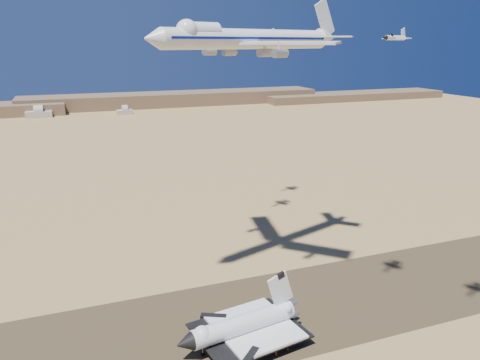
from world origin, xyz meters
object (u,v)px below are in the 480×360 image
object	(u,v)px
carrier_747	(245,39)
crew_b	(276,353)
crew_c	(288,350)
chase_jet_d	(250,38)
chase_jet_e	(265,34)
shuttle	(242,326)
chase_jet_a	(395,38)
crew_a	(275,343)

from	to	relation	value
carrier_747	crew_b	size ratio (longest dim) A/B	46.30
crew_c	chase_jet_d	xyz separation A→B (m)	(24.96, 93.17, 87.60)
chase_jet_e	crew_b	bearing A→B (deg)	-129.12
shuttle	chase_jet_a	bearing A→B (deg)	-10.76
crew_a	chase_jet_d	size ratio (longest dim) A/B	0.13
carrier_747	chase_jet_d	distance (m)	50.46
chase_jet_e	chase_jet_a	bearing A→B (deg)	-111.64
chase_jet_d	carrier_747	bearing A→B (deg)	-139.70
shuttle	crew_a	size ratio (longest dim) A/B	21.27
shuttle	chase_jet_e	xyz separation A→B (m)	(52.12, 106.29, 85.12)
crew_b	chase_jet_e	size ratio (longest dim) A/B	0.12
carrier_747	crew_a	bearing A→B (deg)	-117.88
crew_c	chase_jet_d	world-z (taller)	chase_jet_d
crew_b	chase_jet_e	world-z (taller)	chase_jet_e
shuttle	chase_jet_d	bearing A→B (deg)	57.89
crew_b	chase_jet_a	size ratio (longest dim) A/B	0.13
carrier_747	chase_jet_d	world-z (taller)	carrier_747
chase_jet_a	chase_jet_d	bearing A→B (deg)	69.24
crew_a	chase_jet_d	bearing A→B (deg)	-18.54
shuttle	crew_a	bearing A→B (deg)	-40.08
shuttle	crew_c	world-z (taller)	shuttle
crew_b	chase_jet_d	size ratio (longest dim) A/B	0.12
crew_c	chase_jet_a	xyz separation A→B (m)	(33.98, 7.81, 87.04)
chase_jet_d	chase_jet_e	xyz separation A→B (m)	(16.41, 22.23, 2.06)
chase_jet_a	chase_jet_d	size ratio (longest dim) A/B	0.89
carrier_747	chase_jet_a	size ratio (longest dim) A/B	6.13
shuttle	crew_c	xyz separation A→B (m)	(10.75, -9.11, -4.54)
crew_c	chase_jet_d	bearing A→B (deg)	-69.79
crew_c	chase_jet_e	size ratio (longest dim) A/B	0.11
crew_a	chase_jet_a	xyz separation A→B (m)	(36.30, 3.77, 86.86)
crew_a	carrier_747	bearing A→B (deg)	-10.76
chase_jet_a	chase_jet_e	world-z (taller)	chase_jet_e
crew_c	chase_jet_e	bearing A→B (deg)	-74.51
crew_b	chase_jet_e	distance (m)	153.29
chase_jet_e	shuttle	bearing A→B (deg)	-133.83
crew_c	crew_b	bearing A→B (deg)	41.21
crew_c	chase_jet_d	distance (m)	130.29
shuttle	crew_b	distance (m)	12.47
carrier_747	crew_c	distance (m)	98.89
crew_b	chase_jet_a	bearing A→B (deg)	-101.43
crew_b	chase_jet_d	distance (m)	131.36
crew_b	chase_jet_e	xyz separation A→B (m)	(45.42, 115.83, 89.56)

